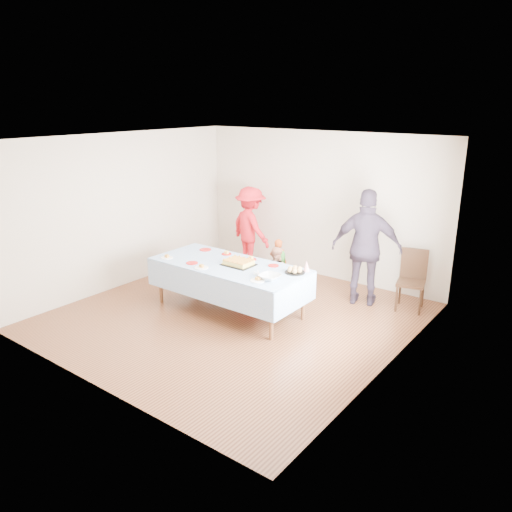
% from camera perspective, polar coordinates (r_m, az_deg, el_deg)
% --- Properties ---
extents(ground, '(5.00, 5.00, 0.00)m').
position_cam_1_polar(ground, '(7.82, -2.51, -6.91)').
color(ground, '#472414').
rests_on(ground, ground).
extents(room_walls, '(5.04, 5.04, 2.72)m').
position_cam_1_polar(room_walls, '(7.24, -2.34, 5.86)').
color(room_walls, beige).
rests_on(room_walls, ground).
extents(party_table, '(2.50, 1.10, 0.78)m').
position_cam_1_polar(party_table, '(7.78, -3.15, -1.32)').
color(party_table, brown).
rests_on(party_table, ground).
extents(birthday_cake, '(0.47, 0.36, 0.08)m').
position_cam_1_polar(birthday_cake, '(7.70, -2.00, -0.76)').
color(birthday_cake, black).
rests_on(birthday_cake, party_table).
extents(rolls_tray, '(0.30, 0.30, 0.09)m').
position_cam_1_polar(rolls_tray, '(7.37, 4.46, -1.66)').
color(rolls_tray, black).
rests_on(rolls_tray, party_table).
extents(punch_bowl, '(0.30, 0.30, 0.07)m').
position_cam_1_polar(punch_bowl, '(7.09, 1.58, -2.42)').
color(punch_bowl, silver).
rests_on(punch_bowl, party_table).
extents(party_hat, '(0.10, 0.10, 0.17)m').
position_cam_1_polar(party_hat, '(7.44, 5.80, -1.13)').
color(party_hat, white).
rests_on(party_hat, party_table).
extents(fork_pile, '(0.24, 0.18, 0.07)m').
position_cam_1_polar(fork_pile, '(7.24, 0.04, -2.01)').
color(fork_pile, white).
rests_on(fork_pile, party_table).
extents(plate_red_far_a, '(0.20, 0.20, 0.01)m').
position_cam_1_polar(plate_red_far_a, '(8.52, -5.81, 0.73)').
color(plate_red_far_a, red).
rests_on(plate_red_far_a, party_table).
extents(plate_red_far_b, '(0.17, 0.17, 0.01)m').
position_cam_1_polar(plate_red_far_b, '(8.25, -3.39, 0.24)').
color(plate_red_far_b, red).
rests_on(plate_red_far_b, party_table).
extents(plate_red_far_c, '(0.18, 0.18, 0.01)m').
position_cam_1_polar(plate_red_far_c, '(7.96, -0.59, -0.39)').
color(plate_red_far_c, red).
rests_on(plate_red_far_c, party_table).
extents(plate_red_far_d, '(0.17, 0.17, 0.01)m').
position_cam_1_polar(plate_red_far_d, '(7.67, 2.01, -1.11)').
color(plate_red_far_d, red).
rests_on(plate_red_far_d, party_table).
extents(plate_red_near, '(0.19, 0.19, 0.01)m').
position_cam_1_polar(plate_red_near, '(7.85, -7.33, -0.79)').
color(plate_red_near, red).
rests_on(plate_red_near, party_table).
extents(plate_white_left, '(0.19, 0.19, 0.01)m').
position_cam_1_polar(plate_white_left, '(8.17, -10.15, -0.20)').
color(plate_white_left, white).
rests_on(plate_white_left, party_table).
extents(plate_white_mid, '(0.21, 0.21, 0.01)m').
position_cam_1_polar(plate_white_mid, '(7.61, -6.24, -1.33)').
color(plate_white_mid, white).
rests_on(plate_white_mid, party_table).
extents(plate_white_right, '(0.21, 0.21, 0.01)m').
position_cam_1_polar(plate_white_right, '(7.04, 0.20, -2.81)').
color(plate_white_right, white).
rests_on(plate_white_right, party_table).
extents(dining_chair, '(0.50, 0.50, 0.97)m').
position_cam_1_polar(dining_chair, '(8.32, 17.43, -2.20)').
color(dining_chair, black).
rests_on(dining_chair, ground).
extents(toddler_left, '(0.36, 0.28, 0.86)m').
position_cam_1_polar(toddler_left, '(8.98, 2.54, -0.68)').
color(toddler_left, '#B64516').
rests_on(toddler_left, ground).
extents(toddler_mid, '(0.40, 0.26, 0.82)m').
position_cam_1_polar(toddler_mid, '(8.47, 2.61, -1.97)').
color(toddler_mid, '#266923').
rests_on(toddler_mid, ground).
extents(toddler_right, '(0.45, 0.35, 0.92)m').
position_cam_1_polar(toddler_right, '(8.32, 2.28, -1.96)').
color(toddler_right, '#AE6E51').
rests_on(toddler_right, ground).
extents(adult_left, '(1.18, 0.88, 1.62)m').
position_cam_1_polar(adult_left, '(9.84, -0.63, 3.25)').
color(adult_left, red).
rests_on(adult_left, ground).
extents(adult_right, '(1.20, 0.79, 1.90)m').
position_cam_1_polar(adult_right, '(8.18, 12.52, 0.90)').
color(adult_right, '#362B3B').
rests_on(adult_right, ground).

